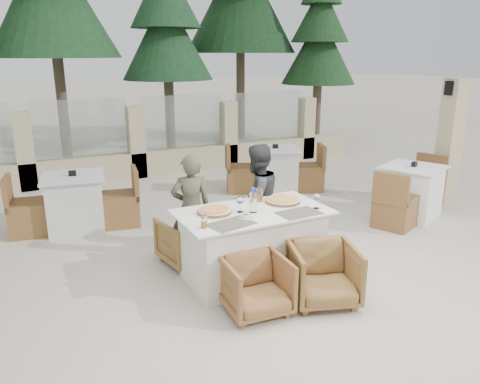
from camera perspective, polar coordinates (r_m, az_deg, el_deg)
name	(u,v)px	position (r m, az deg, el deg)	size (l,w,h in m)	color
ground	(251,274)	(5.32, 1.33, -9.94)	(80.00, 80.00, 0.00)	beige
sand_patch	(73,120)	(18.49, -19.70, 8.24)	(30.00, 16.00, 0.01)	beige
perimeter_wall_far	(136,137)	(9.41, -12.58, 6.54)	(10.00, 0.34, 1.60)	beige
lantern_pillar	(450,141)	(8.39, 24.21, 5.70)	(0.34, 0.34, 2.00)	beige
pine_mid_left	(52,12)	(11.80, -21.89, 19.71)	(2.86, 2.86, 6.50)	#1F4924
pine_centre	(167,48)	(12.00, -8.88, 16.98)	(2.20, 2.20, 5.00)	#1E4625
pine_mid_right	(240,14)	(13.47, 0.06, 20.93)	(2.99, 2.99, 6.80)	#183A1C
pine_far_right	(319,58)	(13.21, 9.59, 15.81)	(1.98, 1.98, 4.50)	#1D411F
dining_table	(252,245)	(5.09, 1.53, -6.43)	(1.60, 0.90, 0.77)	white
placemat_near_left	(231,224)	(4.58, -1.09, -3.92)	(0.45, 0.30, 0.00)	#615D53
placemat_near_right	(299,213)	(4.92, 7.18, -2.56)	(0.45, 0.30, 0.00)	#615A53
pizza_left	(214,211)	(4.88, -3.13, -2.33)	(0.36, 0.36, 0.05)	#E9501F
pizza_right	(283,200)	(5.25, 5.23, -1.01)	(0.39, 0.39, 0.05)	orange
water_bottle	(253,200)	(4.87, 1.62, -0.99)	(0.08, 0.08, 0.27)	#AAC9E0
wine_glass_centre	(240,204)	(4.88, 0.02, -1.46)	(0.08, 0.08, 0.18)	white
wine_glass_corner	(317,200)	(5.07, 9.32, -1.01)	(0.08, 0.08, 0.18)	white
beer_glass_left	(204,222)	(4.47, -4.41, -3.62)	(0.06, 0.06, 0.12)	gold
beer_glass_right	(259,195)	(5.26, 2.38, -0.34)	(0.07, 0.07, 0.15)	orange
olive_dish	(246,216)	(4.73, 0.72, -2.95)	(0.11, 0.11, 0.04)	silver
armchair_far_left	(188,240)	(5.52, -6.39, -5.84)	(0.59, 0.61, 0.56)	olive
armchair_far_right	(253,223)	(6.03, 1.59, -3.77)	(0.59, 0.61, 0.56)	brown
armchair_near_left	(256,285)	(4.49, 1.97, -11.32)	(0.58, 0.60, 0.55)	olive
armchair_near_right	(324,274)	(4.72, 10.15, -9.83)	(0.63, 0.64, 0.59)	olive
diner_left	(191,208)	(5.49, -5.99, -1.95)	(0.47, 0.31, 1.28)	#50513A
diner_right	(257,200)	(5.63, 2.04, -0.95)	(0.66, 0.51, 1.36)	#383A3E
bg_table_a	(75,203)	(6.87, -19.43, -1.23)	(1.64, 0.82, 0.77)	silver
bg_table_b	(275,169)	(8.36, 4.26, 2.76)	(1.64, 0.82, 0.77)	silver
bg_table_c	(411,191)	(7.46, 20.16, 0.07)	(1.64, 0.82, 0.77)	white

